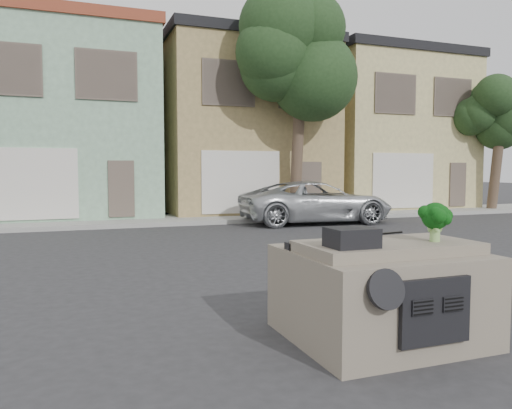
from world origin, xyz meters
TOP-DOWN VIEW (x-y plane):
  - ground_plane at (0.00, 0.00)m, footprint 120.00×120.00m
  - sidewalk at (0.00, 10.50)m, footprint 40.00×3.00m
  - townhouse_mint at (-3.50, 14.50)m, footprint 7.20×8.20m
  - townhouse_tan at (4.00, 14.50)m, footprint 7.20×8.20m
  - townhouse_beige at (11.50, 14.50)m, footprint 7.20×8.20m
  - silver_pickup at (5.04, 8.25)m, footprint 5.64×2.92m
  - tree_near at (5.00, 9.80)m, footprint 4.40×4.00m
  - tree_far at (15.00, 9.80)m, footprint 3.20×3.00m
  - car_dashboard at (0.00, -3.00)m, footprint 2.00×1.80m
  - instrument_hump at (-0.58, -3.35)m, footprint 0.48×0.38m
  - wiper_arm at (0.28, -2.62)m, footprint 0.69×0.15m
  - broccoli at (0.50, -3.31)m, footprint 0.51×0.51m

SIDE VIEW (x-z plane):
  - ground_plane at x=0.00m, z-range 0.00..0.00m
  - silver_pickup at x=5.04m, z-range -0.76..0.76m
  - sidewalk at x=0.00m, z-range 0.00..0.15m
  - car_dashboard at x=0.00m, z-range 0.00..1.12m
  - wiper_arm at x=0.28m, z-range 1.12..1.14m
  - instrument_hump at x=-0.58m, z-range 1.12..1.32m
  - broccoli at x=0.50m, z-range 1.12..1.56m
  - tree_far at x=15.00m, z-range 0.00..6.00m
  - townhouse_mint at x=-3.50m, z-range 0.00..7.55m
  - townhouse_tan at x=4.00m, z-range 0.00..7.55m
  - townhouse_beige at x=11.50m, z-range 0.00..7.55m
  - tree_near at x=5.00m, z-range 0.00..8.50m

